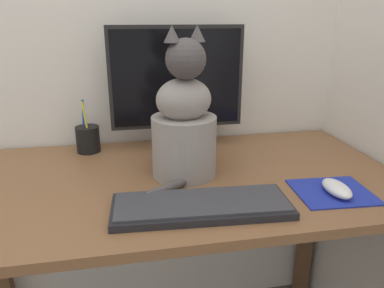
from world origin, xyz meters
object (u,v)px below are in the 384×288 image
Objects in this scene: keyboard at (201,205)px; pen_cup at (88,139)px; monitor at (177,85)px; computer_mouse_right at (337,188)px; cat at (184,123)px.

keyboard is 0.55m from pen_cup.
pen_cup is (-0.30, 0.02, -0.17)m from monitor.
monitor is 0.35m from pen_cup.
cat is at bearing 150.17° from computer_mouse_right.
keyboard is 0.35m from computer_mouse_right.
cat reaches higher than keyboard.
pen_cup is (-0.64, 0.45, 0.03)m from computer_mouse_right.
monitor reaches higher than keyboard.
cat is at bearing 94.54° from keyboard.
keyboard is 1.04× the size of cat.
cat is at bearing -94.02° from monitor.
cat reaches higher than monitor.
pen_cup is at bearing 176.67° from monitor.
pen_cup reaches higher than keyboard.
keyboard is 0.26m from cat.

